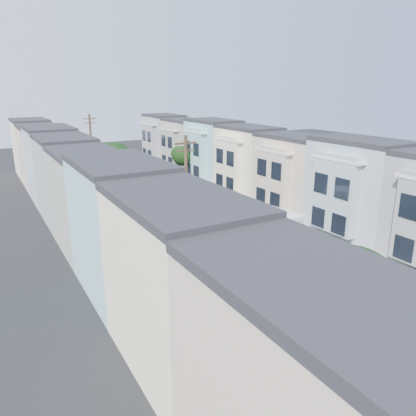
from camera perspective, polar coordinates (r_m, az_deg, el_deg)
ground at (r=32.18m, az=8.93°, el=-7.89°), size 160.00×160.00×0.00m
road_slab at (r=44.05m, az=-3.23°, el=-0.90°), size 12.00×70.00×0.02m
curb_left at (r=41.83m, az=-10.66°, el=-2.03°), size 0.30×70.00×0.15m
curb_right at (r=46.91m, az=3.39°, el=0.27°), size 0.30×70.00×0.15m
sidewalk_left at (r=41.46m, az=-12.36°, el=-2.31°), size 2.60×70.00×0.15m
sidewalk_right at (r=47.61m, az=4.71°, el=0.49°), size 2.60×70.00×0.15m
centerline at (r=44.05m, az=-3.23°, el=-0.91°), size 0.12×70.00×0.01m
townhouse_row_left at (r=40.62m, az=-17.46°, el=-3.21°), size 5.00×70.00×8.50m
townhouse_row_right at (r=49.80m, az=8.32°, el=1.00°), size 5.00×70.00×8.50m
tree_a at (r=18.06m, az=18.80°, el=-12.40°), size 4.70×4.70×7.10m
tree_b at (r=24.27m, az=2.82°, el=-3.37°), size 4.70×4.70×7.32m
tree_c at (r=32.67m, az=-6.40°, el=0.90°), size 4.70×4.70×6.81m
tree_d at (r=44.58m, az=-13.24°, el=5.99°), size 4.70×4.70×7.74m
tree_e at (r=55.37m, az=-16.57°, el=6.83°), size 4.57×4.57×6.81m
tree_far_r at (r=59.18m, az=-3.76°, el=7.27°), size 2.87×2.87×5.17m
utility_pole_near at (r=28.73m, az=-3.03°, el=0.25°), size 1.60×0.26×10.00m
utility_pole_far at (r=52.77m, az=-15.95°, el=7.15°), size 1.60×0.26×10.00m
fedex_truck at (r=35.29m, az=7.71°, el=-2.36°), size 2.66×6.92×3.32m
lead_sedan at (r=45.18m, az=-0.36°, el=0.56°), size 1.87×4.63×1.52m
parked_left_b at (r=23.69m, az=11.71°, el=-15.69°), size 2.79×5.24×1.40m
parked_left_c at (r=29.41m, az=1.19°, el=-8.47°), size 2.04×4.73×1.53m
parked_left_d at (r=38.60m, az=-7.19°, el=-2.56°), size 2.45×4.81×1.30m
parked_right_b at (r=34.29m, az=16.61°, el=-5.62°), size 1.60×4.09×1.34m
parked_right_c at (r=49.22m, az=-0.09°, el=1.91°), size 1.77×4.62×1.52m
parked_right_d at (r=57.09m, az=-4.61°, el=3.91°), size 1.65×4.55×1.51m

